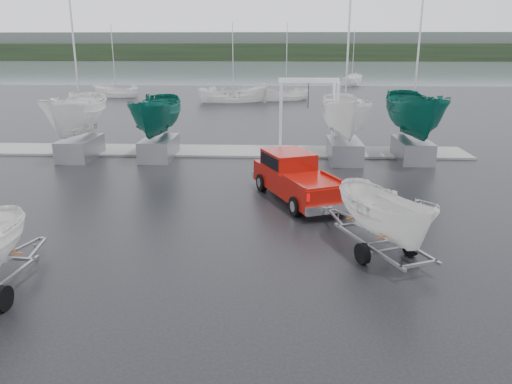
# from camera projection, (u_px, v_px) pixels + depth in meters

# --- Properties ---
(ground_plane) EXTENTS (120.00, 120.00, 0.00)m
(ground_plane) POSITION_uv_depth(u_px,v_px,m) (139.00, 235.00, 16.06)
(ground_plane) COLOR black
(ground_plane) RESTS_ON ground
(lake) EXTENTS (300.00, 300.00, 0.00)m
(lake) POSITION_uv_depth(u_px,v_px,m) (259.00, 71.00, 111.80)
(lake) COLOR slate
(lake) RESTS_ON ground
(dock) EXTENTS (30.00, 3.00, 0.12)m
(dock) POSITION_uv_depth(u_px,v_px,m) (200.00, 151.00, 28.49)
(dock) COLOR gray
(dock) RESTS_ON ground
(treeline) EXTENTS (300.00, 8.00, 6.00)m
(treeline) POSITION_uv_depth(u_px,v_px,m) (266.00, 52.00, 177.97)
(treeline) COLOR black
(treeline) RESTS_ON ground
(far_hill) EXTENTS (300.00, 6.00, 10.00)m
(far_hill) POSITION_uv_depth(u_px,v_px,m) (267.00, 46.00, 185.06)
(far_hill) COLOR #4C5651
(far_hill) RESTS_ON ground
(pickup_truck) EXTENTS (3.71, 5.59, 1.76)m
(pickup_truck) POSITION_uv_depth(u_px,v_px,m) (295.00, 176.00, 19.67)
(pickup_truck) COLOR maroon
(pickup_truck) RESTS_ON ground
(trailer_hitched) EXTENTS (2.48, 3.78, 4.54)m
(trailer_hitched) POSITION_uv_depth(u_px,v_px,m) (388.00, 174.00, 13.72)
(trailer_hitched) COLOR gray
(trailer_hitched) RESTS_ON ground
(boat_hoist) EXTENTS (3.30, 2.18, 4.12)m
(boat_hoist) POSITION_uv_depth(u_px,v_px,m) (308.00, 105.00, 27.48)
(boat_hoist) COLOR silver
(boat_hoist) RESTS_ON ground
(keelboat_0) EXTENTS (2.34, 3.20, 10.51)m
(keelboat_0) POSITION_uv_depth(u_px,v_px,m) (74.00, 88.00, 25.79)
(keelboat_0) COLOR gray
(keelboat_0) RESTS_ON ground
(keelboat_1) EXTENTS (2.24, 3.20, 7.06)m
(keelboat_1) POSITION_uv_depth(u_px,v_px,m) (156.00, 92.00, 25.85)
(keelboat_1) COLOR gray
(keelboat_1) RESTS_ON ground
(keelboat_2) EXTENTS (2.35, 3.20, 10.52)m
(keelboat_2) POSITION_uv_depth(u_px,v_px,m) (347.00, 89.00, 25.19)
(keelboat_2) COLOR gray
(keelboat_2) RESTS_ON ground
(keelboat_3) EXTENTS (2.51, 3.20, 10.68)m
(keelboat_3) POSITION_uv_depth(u_px,v_px,m) (418.00, 83.00, 25.25)
(keelboat_3) COLOR gray
(keelboat_3) RESTS_ON ground
(moored_boat_0) EXTENTS (2.75, 2.70, 10.95)m
(moored_boat_0) POSITION_uv_depth(u_px,v_px,m) (116.00, 97.00, 57.62)
(moored_boat_0) COLOR silver
(moored_boat_0) RESTS_ON ground
(moored_boat_1) EXTENTS (3.52, 3.46, 11.82)m
(moored_boat_1) POSITION_uv_depth(u_px,v_px,m) (234.00, 102.00, 52.79)
(moored_boat_1) COLOR silver
(moored_boat_1) RESTS_ON ground
(moored_boat_2) EXTENTS (2.83, 2.80, 10.80)m
(moored_boat_2) POSITION_uv_depth(u_px,v_px,m) (286.00, 100.00, 54.18)
(moored_boat_2) COLOR silver
(moored_boat_2) RESTS_ON ground
(moored_boat_3) EXTENTS (3.17, 3.21, 11.24)m
(moored_boat_3) POSITION_uv_depth(u_px,v_px,m) (352.00, 85.00, 74.15)
(moored_boat_3) COLOR silver
(moored_boat_3) RESTS_ON ground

